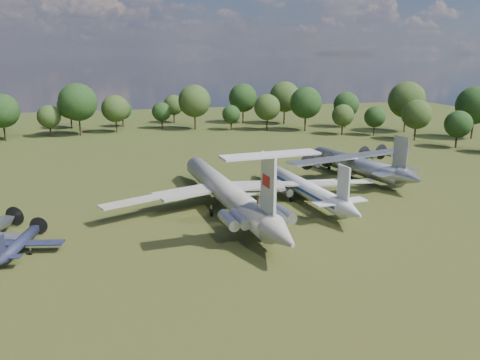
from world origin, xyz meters
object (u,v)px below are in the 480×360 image
object	(u,v)px
small_prop_west	(20,246)
person_on_il62	(259,200)
tu104_jet	(301,189)
il62_airliner	(225,195)
an12_transport	(356,167)

from	to	relation	value
small_prop_west	person_on_il62	size ratio (longest dim) A/B	8.89
person_on_il62	tu104_jet	bearing A→B (deg)	-119.66
il62_airliner	small_prop_west	size ratio (longest dim) A/B	3.56
il62_airliner	tu104_jet	world-z (taller)	il62_airliner
il62_airliner	small_prop_west	distance (m)	30.87
small_prop_west	person_on_il62	distance (m)	31.03
an12_transport	small_prop_west	size ratio (longest dim) A/B	2.37
an12_transport	small_prop_west	xyz separation A→B (m)	(-59.68, -23.13, -1.19)
il62_airliner	person_on_il62	xyz separation A→B (m)	(1.22, -14.09, 3.34)
tu104_jet	an12_transport	world-z (taller)	an12_transport
tu104_jet	person_on_il62	distance (m)	21.33
il62_airliner	an12_transport	size ratio (longest dim) A/B	1.50
tu104_jet	person_on_il62	size ratio (longest dim) A/B	23.03
an12_transport	il62_airliner	bearing A→B (deg)	-170.44
il62_airliner	small_prop_west	bearing A→B (deg)	-166.00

